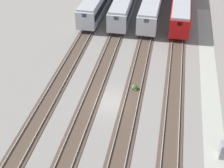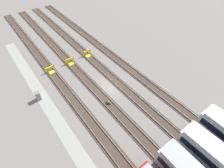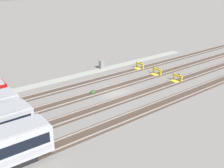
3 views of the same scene
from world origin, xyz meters
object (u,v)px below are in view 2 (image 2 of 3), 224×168
Objects in this scene: bumper_stop_near_inner_track at (70,62)px; bumper_stop_middle_track at (87,54)px; electrical_cabinet at (38,96)px; weed_clump at (108,102)px; bumper_stop_nearest_track at (51,70)px.

bumper_stop_near_inner_track and bumper_stop_middle_track have the same top height.
electrical_cabinet is (5.96, -13.42, 0.29)m from bumper_stop_middle_track.
electrical_cabinet is at bearing -57.84° from bumper_stop_near_inner_track.
bumper_stop_middle_track is at bearing 93.87° from bumper_stop_near_inner_track.
bumper_stop_middle_track is 2.18× the size of weed_clump.
electrical_cabinet is at bearing -39.34° from bumper_stop_nearest_track.
bumper_stop_near_inner_track is 2.18× the size of weed_clump.
bumper_stop_near_inner_track reaches higher than weed_clump.
weed_clump is (13.73, -0.00, -0.27)m from bumper_stop_near_inner_track.
bumper_stop_near_inner_track is at bearing 180.00° from weed_clump.
bumper_stop_nearest_track is at bearing -162.07° from weed_clump.
bumper_stop_nearest_track is 1.00× the size of bumper_stop_middle_track.
weed_clump is (14.03, -4.42, -0.27)m from bumper_stop_middle_track.
weed_clump is at bearing -17.50° from bumper_stop_middle_track.
bumper_stop_middle_track is 14.71m from weed_clump.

